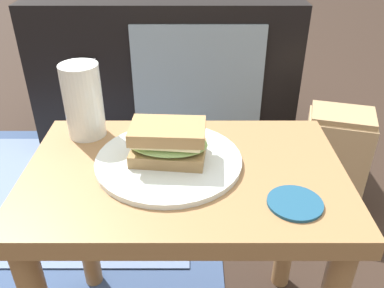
{
  "coord_description": "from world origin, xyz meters",
  "views": [
    {
      "loc": [
        0.01,
        -0.58,
        0.86
      ],
      "look_at": [
        0.02,
        0.0,
        0.51
      ],
      "focal_mm": 37.73,
      "sensor_mm": 36.0,
      "label": 1
    }
  ],
  "objects_px": {
    "sandwich_front": "(166,142)",
    "paper_bag": "(332,162)",
    "plate": "(167,160)",
    "coaster": "(293,203)",
    "tv_cabinet": "(166,69)",
    "beer_glass": "(82,103)"
  },
  "relations": [
    {
      "from": "beer_glass",
      "to": "coaster",
      "type": "xyz_separation_m",
      "value": [
        0.37,
        -0.22,
        -0.07
      ]
    },
    {
      "from": "sandwich_front",
      "to": "tv_cabinet",
      "type": "bearing_deg",
      "value": 93.5
    },
    {
      "from": "sandwich_front",
      "to": "paper_bag",
      "type": "relative_size",
      "value": 0.43
    },
    {
      "from": "tv_cabinet",
      "to": "beer_glass",
      "type": "xyz_separation_m",
      "value": [
        -0.11,
        -0.82,
        0.24
      ]
    },
    {
      "from": "tv_cabinet",
      "to": "plate",
      "type": "relative_size",
      "value": 3.68
    },
    {
      "from": "tv_cabinet",
      "to": "sandwich_front",
      "type": "bearing_deg",
      "value": -86.5
    },
    {
      "from": "coaster",
      "to": "paper_bag",
      "type": "xyz_separation_m",
      "value": [
        0.28,
        0.56,
        -0.29
      ]
    },
    {
      "from": "paper_bag",
      "to": "beer_glass",
      "type": "bearing_deg",
      "value": -152.66
    },
    {
      "from": "coaster",
      "to": "paper_bag",
      "type": "height_order",
      "value": "coaster"
    },
    {
      "from": "sandwich_front",
      "to": "coaster",
      "type": "xyz_separation_m",
      "value": [
        0.2,
        -0.12,
        -0.04
      ]
    },
    {
      "from": "plate",
      "to": "coaster",
      "type": "height_order",
      "value": "plate"
    },
    {
      "from": "plate",
      "to": "beer_glass",
      "type": "bearing_deg",
      "value": 147.91
    },
    {
      "from": "tv_cabinet",
      "to": "coaster",
      "type": "distance_m",
      "value": 1.09
    },
    {
      "from": "plate",
      "to": "beer_glass",
      "type": "distance_m",
      "value": 0.21
    },
    {
      "from": "sandwich_front",
      "to": "coaster",
      "type": "bearing_deg",
      "value": -29.94
    },
    {
      "from": "tv_cabinet",
      "to": "sandwich_front",
      "type": "xyz_separation_m",
      "value": [
        0.06,
        -0.93,
        0.21
      ]
    },
    {
      "from": "tv_cabinet",
      "to": "plate",
      "type": "bearing_deg",
      "value": -86.5
    },
    {
      "from": "plate",
      "to": "sandwich_front",
      "type": "relative_size",
      "value": 1.77
    },
    {
      "from": "tv_cabinet",
      "to": "beer_glass",
      "type": "distance_m",
      "value": 0.87
    },
    {
      "from": "sandwich_front",
      "to": "plate",
      "type": "bearing_deg",
      "value": 153.43
    },
    {
      "from": "coaster",
      "to": "sandwich_front",
      "type": "bearing_deg",
      "value": 150.06
    },
    {
      "from": "sandwich_front",
      "to": "beer_glass",
      "type": "height_order",
      "value": "beer_glass"
    }
  ]
}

